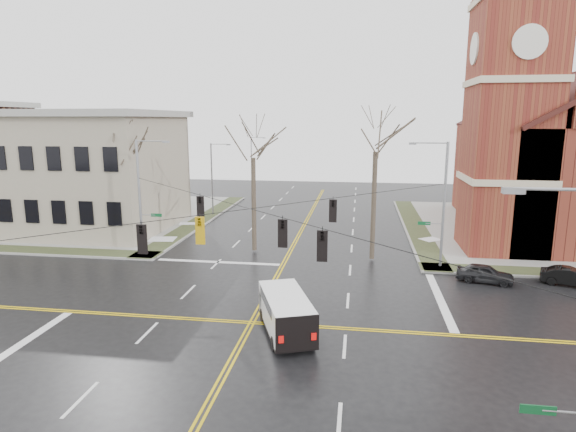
# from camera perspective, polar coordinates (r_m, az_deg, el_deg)

# --- Properties ---
(ground) EXTENTS (120.00, 120.00, 0.00)m
(ground) POSITION_cam_1_polar(r_m,az_deg,el_deg) (26.39, -4.30, -12.49)
(ground) COLOR black
(ground) RESTS_ON ground
(sidewalks) EXTENTS (80.00, 80.00, 0.17)m
(sidewalks) POSITION_cam_1_polar(r_m,az_deg,el_deg) (26.36, -4.30, -12.34)
(sidewalks) COLOR gray
(sidewalks) RESTS_ON ground
(road_markings) EXTENTS (100.00, 100.00, 0.01)m
(road_markings) POSITION_cam_1_polar(r_m,az_deg,el_deg) (26.38, -4.30, -12.48)
(road_markings) COLOR gold
(road_markings) RESTS_ON ground
(church) EXTENTS (24.28, 27.48, 27.50)m
(church) POSITION_cam_1_polar(r_m,az_deg,el_deg) (52.06, 30.51, 7.37)
(church) COLOR maroon
(church) RESTS_ON ground
(civic_building_a) EXTENTS (18.00, 14.00, 11.00)m
(civic_building_a) POSITION_cam_1_polar(r_m,az_deg,el_deg) (51.71, -23.74, 4.69)
(civic_building_a) COLOR #A19480
(civic_building_a) RESTS_ON ground
(signal_pole_ne) EXTENTS (2.75, 0.22, 9.00)m
(signal_pole_ne) POSITION_cam_1_polar(r_m,az_deg,el_deg) (35.96, 17.75, 1.69)
(signal_pole_ne) COLOR gray
(signal_pole_ne) RESTS_ON ground
(signal_pole_nw) EXTENTS (2.75, 0.22, 9.00)m
(signal_pole_nw) POSITION_cam_1_polar(r_m,az_deg,el_deg) (39.24, -16.96, 2.51)
(signal_pole_nw) COLOR gray
(signal_pole_nw) RESTS_ON ground
(span_wires) EXTENTS (23.02, 23.02, 0.03)m
(span_wires) POSITION_cam_1_polar(r_m,az_deg,el_deg) (24.54, -4.52, 0.86)
(span_wires) COLOR black
(span_wires) RESTS_ON ground
(traffic_signals) EXTENTS (8.21, 8.26, 1.30)m
(traffic_signals) POSITION_cam_1_polar(r_m,az_deg,el_deg) (24.06, -4.84, -1.18)
(traffic_signals) COLOR black
(traffic_signals) RESTS_ON ground
(streetlight_north_a) EXTENTS (2.30, 0.20, 8.00)m
(streetlight_north_a) POSITION_cam_1_polar(r_m,az_deg,el_deg) (54.33, -8.87, 4.69)
(streetlight_north_a) COLOR gray
(streetlight_north_a) RESTS_ON ground
(streetlight_north_b) EXTENTS (2.30, 0.20, 8.00)m
(streetlight_north_b) POSITION_cam_1_polar(r_m,az_deg,el_deg) (73.56, -4.24, 6.52)
(streetlight_north_b) COLOR gray
(streetlight_north_b) RESTS_ON ground
(cargo_van) EXTENTS (3.72, 5.60, 1.99)m
(cargo_van) POSITION_cam_1_polar(r_m,az_deg,el_deg) (24.86, -0.35, -11.05)
(cargo_van) COLOR white
(cargo_van) RESTS_ON ground
(parked_car_a) EXTENTS (3.86, 2.31, 1.23)m
(parked_car_a) POSITION_cam_1_polar(r_m,az_deg,el_deg) (34.76, 22.30, -6.30)
(parked_car_a) COLOR black
(parked_car_a) RESTS_ON ground
(parked_car_b) EXTENTS (3.79, 2.39, 1.18)m
(parked_car_b) POSITION_cam_1_polar(r_m,az_deg,el_deg) (36.57, 30.49, -6.24)
(parked_car_b) COLOR black
(parked_car_b) RESTS_ON ground
(tree_nw_far) EXTENTS (4.00, 4.00, 10.67)m
(tree_nw_far) POSITION_cam_1_polar(r_m,az_deg,el_deg) (42.22, -19.02, 6.78)
(tree_nw_far) COLOR #3A3025
(tree_nw_far) RESTS_ON ground
(tree_nw_near) EXTENTS (4.00, 4.00, 11.30)m
(tree_nw_near) POSITION_cam_1_polar(r_m,az_deg,el_deg) (38.31, -4.16, 7.64)
(tree_nw_near) COLOR #3A3025
(tree_nw_near) RESTS_ON ground
(tree_ne) EXTENTS (4.00, 4.00, 12.26)m
(tree_ne) POSITION_cam_1_polar(r_m,az_deg,el_deg) (36.31, 10.36, 8.35)
(tree_ne) COLOR #3A3025
(tree_ne) RESTS_ON ground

